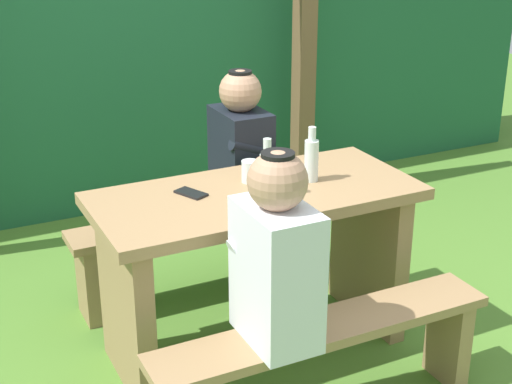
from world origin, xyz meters
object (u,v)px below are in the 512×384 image
Objects in this scene: drinking_glass at (250,171)px; bench_far at (206,236)px; picnic_table at (256,244)px; bottle_left at (312,159)px; person_black_coat at (241,146)px; bottle_right at (267,173)px; person_white_shirt at (276,256)px; bench_near at (323,352)px; cell_phone at (191,193)px.

bench_far is at bearing 92.83° from drinking_glass.
bottle_left is (0.27, -0.00, 0.36)m from picnic_table.
drinking_glass is (-0.18, -0.48, 0.05)m from person_black_coat.
person_black_coat is 0.70m from bottle_right.
person_black_coat is 2.84× the size of bottle_right.
picnic_table is at bearing -109.28° from person_black_coat.
bottle_right is at bearing -89.08° from bench_far.
person_white_shirt is 1.23m from person_black_coat.
bench_far is (0.00, 0.58, -0.21)m from picnic_table.
bench_near is 1.17m from bench_far.
picnic_table is 1.95× the size of person_white_shirt.
bench_near is at bearing -99.90° from person_black_coat.
bench_near is at bearing -114.91° from bottle_left.
bottle_right is at bearing 88.78° from bench_near.
picnic_table is 10.00× the size of cell_phone.
bench_far is (0.00, 1.17, 0.00)m from bench_near.
bench_far is 5.68× the size of bottle_left.
bench_near is 5.68× the size of bottle_left.
bottle_left is at bearing -83.55° from person_black_coat.
bench_near is at bearing -91.22° from bottle_right.
cell_phone is (-0.47, -0.50, 0.01)m from person_black_coat.
bench_far is at bearing 90.00° from picnic_table.
cell_phone is at bearing 94.84° from person_white_shirt.
person_black_coat is at bearing 70.72° from picnic_table.
bench_far is at bearing 179.07° from person_black_coat.
bottle_right is (0.22, 0.50, 0.11)m from person_white_shirt.
cell_phone reaches higher than picnic_table.
bottle_right reaches higher than picnic_table.
bottle_left reaches higher than cell_phone.
bottle_right reaches higher than bench_near.
bottle_right is at bearing 66.34° from person_white_shirt.
person_black_coat is 5.14× the size of cell_phone.
bottle_right is at bearing -106.20° from person_black_coat.
bottle_right is (0.01, -0.67, 0.57)m from bench_far.
cell_phone is at bearing -117.78° from bench_far.
bench_far is 0.86m from bottle_left.
bottle_right is at bearing -93.97° from drinking_glass.
picnic_table is at bearing 90.00° from bench_near.
bench_near is 0.76m from bottle_right.
person_black_coat is 0.60m from bottle_left.
picnic_table is 14.47× the size of drinking_glass.
picnic_table is 1.00× the size of bench_near.
person_white_shirt is 0.56m from bottle_right.
bench_near is 1.95× the size of person_black_coat.
bench_far is at bearing 79.88° from person_white_shirt.
bottle_left is (0.48, 0.58, 0.11)m from person_white_shirt.
person_black_coat is at bearing 80.10° from bench_near.
person_white_shirt is 2.84× the size of bottle_right.
person_black_coat is (0.20, 1.17, 0.46)m from bench_near.
drinking_glass is at bearing 77.37° from picnic_table.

